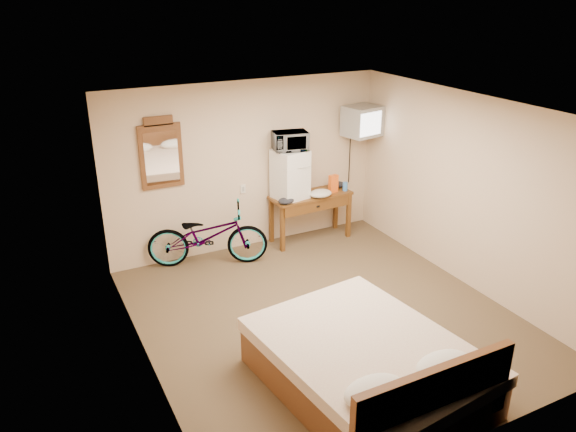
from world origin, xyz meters
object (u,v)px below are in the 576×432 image
(crt_television, at_px, (362,121))
(bed, at_px, (370,367))
(bicycle, at_px, (208,236))
(mini_fridge, at_px, (290,174))
(desk, at_px, (312,203))
(wall_mirror, at_px, (161,154))
(blue_cup, at_px, (345,186))
(microwave, at_px, (290,141))

(crt_television, bearing_deg, bed, -121.86)
(bicycle, bearing_deg, mini_fridge, -65.35)
(desk, bearing_deg, mini_fridge, 171.08)
(desk, bearing_deg, bed, -110.15)
(desk, xyz_separation_m, wall_mirror, (-2.18, 0.27, 0.99))
(blue_cup, relative_size, bed, 0.06)
(microwave, bearing_deg, mini_fridge, -112.35)
(desk, relative_size, bed, 0.54)
(crt_television, xyz_separation_m, wall_mirror, (-3.05, 0.25, -0.18))
(desk, xyz_separation_m, microwave, (-0.35, 0.05, 1.00))
(desk, relative_size, bicycle, 0.76)
(wall_mirror, bearing_deg, desk, -7.06)
(microwave, distance_m, blue_cup, 1.21)
(crt_television, bearing_deg, blue_cup, -165.67)
(microwave, height_order, blue_cup, microwave)
(desk, height_order, bicycle, bicycle)
(desk, height_order, microwave, microwave)
(microwave, bearing_deg, crt_television, 9.61)
(mini_fridge, height_order, bicycle, mini_fridge)
(desk, xyz_separation_m, mini_fridge, (-0.35, 0.05, 0.50))
(blue_cup, xyz_separation_m, bicycle, (-2.26, 0.01, -0.38))
(blue_cup, relative_size, bicycle, 0.08)
(microwave, xyz_separation_m, blue_cup, (0.90, -0.12, -0.80))
(wall_mirror, relative_size, bicycle, 0.59)
(mini_fridge, bearing_deg, blue_cup, -7.37)
(microwave, bearing_deg, wall_mirror, -175.40)
(crt_television, relative_size, bicycle, 0.38)
(blue_cup, bearing_deg, microwave, 172.62)
(mini_fridge, relative_size, bed, 0.31)
(mini_fridge, distance_m, wall_mirror, 1.91)
(desk, relative_size, crt_television, 2.00)
(crt_television, distance_m, wall_mirror, 3.07)
(wall_mirror, bearing_deg, microwave, -6.71)
(microwave, xyz_separation_m, crt_television, (1.21, -0.04, 0.17))
(blue_cup, xyz_separation_m, bed, (-1.79, -3.31, -0.53))
(wall_mirror, xyz_separation_m, bed, (0.94, -3.64, -1.32))
(desk, bearing_deg, microwave, 171.05)
(blue_cup, bearing_deg, wall_mirror, 173.07)
(microwave, distance_m, crt_television, 1.23)
(desk, distance_m, wall_mirror, 2.41)
(bicycle, bearing_deg, desk, -68.07)
(blue_cup, bearing_deg, crt_television, 14.33)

